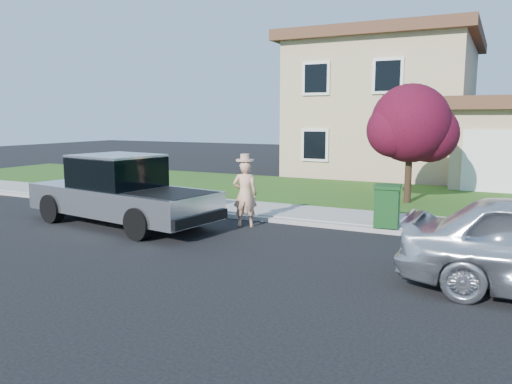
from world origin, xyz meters
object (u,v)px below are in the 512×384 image
woman (245,192)px  ornamental_tree (412,127)px  trash_bin (387,205)px  pickup_truck (121,192)px

woman → ornamental_tree: (3.30, 5.20, 1.64)m
ornamental_tree → woman: bearing=-122.4°
ornamental_tree → trash_bin: 4.56m
pickup_truck → woman: size_ratio=3.09×
woman → trash_bin: 3.63m
pickup_truck → woman: bearing=31.2°
pickup_truck → trash_bin: (6.53, 2.31, -0.20)m
woman → trash_bin: woman is taller
woman → ornamental_tree: ornamental_tree is taller
pickup_truck → woman: woman is taller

